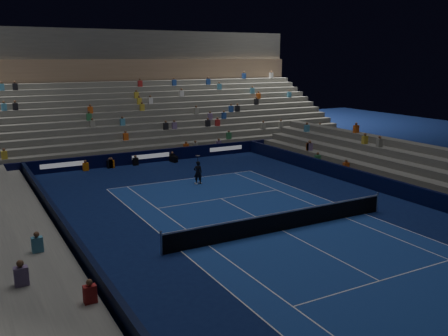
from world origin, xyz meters
TOP-DOWN VIEW (x-y plane):
  - ground at (0.00, 0.00)m, footprint 90.00×90.00m
  - court_surface at (0.00, 0.00)m, footprint 10.97×23.77m
  - sponsor_barrier_far at (0.00, 18.50)m, footprint 44.00×0.25m
  - sponsor_barrier_east at (9.70, 0.00)m, footprint 0.25×37.00m
  - sponsor_barrier_west at (-9.70, 0.00)m, footprint 0.25×37.00m
  - grandstand_main at (0.00, 27.90)m, footprint 44.00×15.20m
  - tennis_net at (0.00, 0.00)m, footprint 12.90×0.10m
  - tennis_player at (0.35, 10.29)m, footprint 0.64×0.49m
  - broadcast_camera at (1.74, 17.56)m, footprint 0.54×0.90m

SIDE VIEW (x-z plane):
  - ground at x=0.00m, z-range 0.00..0.00m
  - court_surface at x=0.00m, z-range 0.00..0.01m
  - broadcast_camera at x=1.74m, z-range 0.01..0.53m
  - sponsor_barrier_far at x=0.00m, z-range 0.00..1.00m
  - sponsor_barrier_east at x=9.70m, z-range 0.00..1.00m
  - sponsor_barrier_west at x=-9.70m, z-range 0.00..1.00m
  - tennis_net at x=0.00m, z-range -0.05..1.05m
  - tennis_player at x=0.35m, z-range 0.00..1.58m
  - grandstand_main at x=0.00m, z-range -2.22..8.98m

